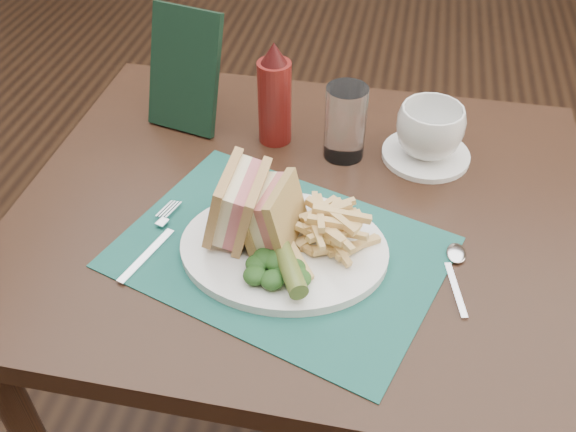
{
  "coord_description": "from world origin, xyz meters",
  "views": [
    {
      "loc": [
        0.13,
        -1.26,
        1.41
      ],
      "look_at": [
        -0.01,
        -0.59,
        0.8
      ],
      "focal_mm": 40.0,
      "sensor_mm": 36.0,
      "label": 1
    }
  ],
  "objects_px": {
    "table_main": "(301,348)",
    "coffee_cup": "(430,131)",
    "saucer": "(426,155)",
    "drinking_glass": "(345,123)",
    "check_presenter": "(184,71)",
    "ketchup_bottle": "(275,93)",
    "placemat": "(280,252)",
    "sandwich_half_a": "(223,200)",
    "plate": "(284,249)",
    "sandwich_half_b": "(258,209)"
  },
  "relations": [
    {
      "from": "ketchup_bottle",
      "to": "drinking_glass",
      "type": "bearing_deg",
      "value": -10.07
    },
    {
      "from": "placemat",
      "to": "saucer",
      "type": "relative_size",
      "value": 3.0
    },
    {
      "from": "saucer",
      "to": "ketchup_bottle",
      "type": "relative_size",
      "value": 0.81
    },
    {
      "from": "sandwich_half_a",
      "to": "check_presenter",
      "type": "distance_m",
      "value": 0.33
    },
    {
      "from": "sandwich_half_a",
      "to": "saucer",
      "type": "bearing_deg",
      "value": 43.19
    },
    {
      "from": "table_main",
      "to": "ketchup_bottle",
      "type": "relative_size",
      "value": 4.84
    },
    {
      "from": "plate",
      "to": "sandwich_half_b",
      "type": "distance_m",
      "value": 0.07
    },
    {
      "from": "sandwich_half_b",
      "to": "ketchup_bottle",
      "type": "distance_m",
      "value": 0.27
    },
    {
      "from": "placemat",
      "to": "drinking_glass",
      "type": "relative_size",
      "value": 3.46
    },
    {
      "from": "coffee_cup",
      "to": "check_presenter",
      "type": "bearing_deg",
      "value": 176.27
    },
    {
      "from": "coffee_cup",
      "to": "ketchup_bottle",
      "type": "relative_size",
      "value": 0.61
    },
    {
      "from": "coffee_cup",
      "to": "check_presenter",
      "type": "relative_size",
      "value": 0.52
    },
    {
      "from": "table_main",
      "to": "coffee_cup",
      "type": "xyz_separation_m",
      "value": [
        0.18,
        0.16,
        0.43
      ]
    },
    {
      "from": "saucer",
      "to": "check_presenter",
      "type": "relative_size",
      "value": 0.7
    },
    {
      "from": "sandwich_half_a",
      "to": "drinking_glass",
      "type": "xyz_separation_m",
      "value": [
        0.14,
        0.24,
        -0.01
      ]
    },
    {
      "from": "plate",
      "to": "check_presenter",
      "type": "height_order",
      "value": "check_presenter"
    },
    {
      "from": "placemat",
      "to": "check_presenter",
      "type": "distance_m",
      "value": 0.4
    },
    {
      "from": "table_main",
      "to": "coffee_cup",
      "type": "height_order",
      "value": "coffee_cup"
    },
    {
      "from": "plate",
      "to": "coffee_cup",
      "type": "distance_m",
      "value": 0.34
    },
    {
      "from": "ketchup_bottle",
      "to": "table_main",
      "type": "bearing_deg",
      "value": -63.35
    },
    {
      "from": "sandwich_half_b",
      "to": "coffee_cup",
      "type": "height_order",
      "value": "sandwich_half_b"
    },
    {
      "from": "coffee_cup",
      "to": "drinking_glass",
      "type": "xyz_separation_m",
      "value": [
        -0.14,
        -0.02,
        0.01
      ]
    },
    {
      "from": "table_main",
      "to": "placemat",
      "type": "xyz_separation_m",
      "value": [
        -0.01,
        -0.12,
        0.38
      ]
    },
    {
      "from": "saucer",
      "to": "drinking_glass",
      "type": "bearing_deg",
      "value": -172.24
    },
    {
      "from": "table_main",
      "to": "drinking_glass",
      "type": "bearing_deg",
      "value": 73.38
    },
    {
      "from": "saucer",
      "to": "drinking_glass",
      "type": "distance_m",
      "value": 0.15
    },
    {
      "from": "plate",
      "to": "saucer",
      "type": "relative_size",
      "value": 2.0
    },
    {
      "from": "plate",
      "to": "placemat",
      "type": "bearing_deg",
      "value": 163.75
    },
    {
      "from": "table_main",
      "to": "placemat",
      "type": "height_order",
      "value": "placemat"
    },
    {
      "from": "plate",
      "to": "check_presenter",
      "type": "distance_m",
      "value": 0.4
    },
    {
      "from": "drinking_glass",
      "to": "ketchup_bottle",
      "type": "bearing_deg",
      "value": 169.93
    },
    {
      "from": "sandwich_half_a",
      "to": "table_main",
      "type": "bearing_deg",
      "value": 45.52
    },
    {
      "from": "sandwich_half_a",
      "to": "drinking_glass",
      "type": "distance_m",
      "value": 0.28
    },
    {
      "from": "plate",
      "to": "saucer",
      "type": "xyz_separation_m",
      "value": [
        0.19,
        0.28,
        -0.0
      ]
    },
    {
      "from": "drinking_glass",
      "to": "check_presenter",
      "type": "xyz_separation_m",
      "value": [
        -0.29,
        0.05,
        0.04
      ]
    },
    {
      "from": "placemat",
      "to": "saucer",
      "type": "height_order",
      "value": "saucer"
    },
    {
      "from": "sandwich_half_a",
      "to": "coffee_cup",
      "type": "bearing_deg",
      "value": 43.19
    },
    {
      "from": "ketchup_bottle",
      "to": "check_presenter",
      "type": "height_order",
      "value": "check_presenter"
    },
    {
      "from": "table_main",
      "to": "coffee_cup",
      "type": "distance_m",
      "value": 0.49
    },
    {
      "from": "saucer",
      "to": "ketchup_bottle",
      "type": "distance_m",
      "value": 0.28
    },
    {
      "from": "placemat",
      "to": "ketchup_bottle",
      "type": "xyz_separation_m",
      "value": [
        -0.07,
        0.28,
        0.09
      ]
    },
    {
      "from": "sandwich_half_b",
      "to": "saucer",
      "type": "bearing_deg",
      "value": 57.85
    },
    {
      "from": "drinking_glass",
      "to": "table_main",
      "type": "bearing_deg",
      "value": -106.62
    },
    {
      "from": "table_main",
      "to": "saucer",
      "type": "distance_m",
      "value": 0.45
    },
    {
      "from": "plate",
      "to": "sandwich_half_b",
      "type": "xyz_separation_m",
      "value": [
        -0.04,
        0.02,
        0.06
      ]
    },
    {
      "from": "coffee_cup",
      "to": "ketchup_bottle",
      "type": "distance_m",
      "value": 0.27
    },
    {
      "from": "sandwich_half_b",
      "to": "table_main",
      "type": "bearing_deg",
      "value": 73.62
    },
    {
      "from": "drinking_glass",
      "to": "sandwich_half_b",
      "type": "bearing_deg",
      "value": -110.46
    },
    {
      "from": "sandwich_half_a",
      "to": "sandwich_half_b",
      "type": "height_order",
      "value": "sandwich_half_a"
    },
    {
      "from": "table_main",
      "to": "drinking_glass",
      "type": "xyz_separation_m",
      "value": [
        0.04,
        0.14,
        0.44
      ]
    }
  ]
}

